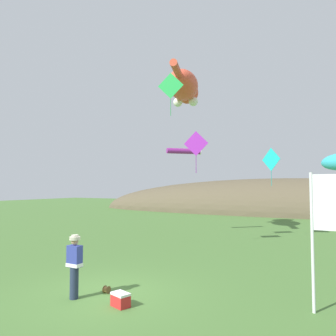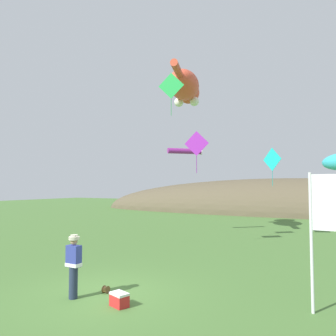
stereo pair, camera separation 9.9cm
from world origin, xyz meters
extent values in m
plane|color=#477033|center=(0.00, 0.00, 0.00)|extent=(120.00, 120.00, 0.00)
ellipsoid|color=brown|center=(0.00, 32.16, 0.00)|extent=(50.50, 11.78, 8.17)
cylinder|color=#232D47|center=(-0.45, -0.68, 0.44)|extent=(0.24, 0.24, 0.88)
cube|color=navy|center=(-0.45, -0.68, 1.18)|extent=(0.40, 0.24, 0.60)
cube|color=white|center=(-0.45, -0.68, 0.94)|extent=(0.42, 0.26, 0.10)
sphere|color=tan|center=(-0.45, -0.68, 1.59)|extent=(0.20, 0.20, 0.20)
cylinder|color=#B2AD99|center=(-0.45, -0.68, 1.68)|extent=(0.30, 0.30, 0.09)
cylinder|color=#B2AD99|center=(-0.45, -0.68, 1.74)|extent=(0.20, 0.20, 0.07)
cylinder|color=olive|center=(0.05, 0.12, 0.11)|extent=(0.14, 0.16, 0.16)
cylinder|color=brown|center=(-0.01, 0.12, 0.11)|extent=(0.02, 0.22, 0.22)
cylinder|color=brown|center=(0.12, 0.12, 0.11)|extent=(0.02, 0.22, 0.22)
cube|color=red|center=(1.06, -0.54, 0.15)|extent=(0.55, 0.45, 0.30)
cube|color=white|center=(1.06, -0.54, 0.33)|extent=(0.57, 0.46, 0.06)
cylinder|color=silver|center=(5.55, 1.42, 1.75)|extent=(0.08, 0.08, 3.50)
cube|color=white|center=(5.87, 1.42, 2.75)|extent=(0.60, 0.03, 1.40)
ellipsoid|color=#E04C33|center=(-3.01, 11.60, 9.85)|extent=(3.06, 4.21, 1.80)
ellipsoid|color=white|center=(-3.07, 11.77, 9.52)|extent=(1.80, 2.68, 0.99)
sphere|color=#E04C33|center=(-3.74, 13.82, 10.03)|extent=(1.62, 1.62, 1.62)
cone|color=#4E1A11|center=(-4.17, 13.68, 10.62)|extent=(0.73, 0.73, 0.54)
cone|color=#4E1A11|center=(-3.32, 13.96, 10.62)|extent=(0.73, 0.73, 0.54)
sphere|color=white|center=(-3.94, 12.69, 9.08)|extent=(0.65, 0.65, 0.65)
sphere|color=white|center=(-2.91, 13.03, 9.08)|extent=(0.65, 0.65, 0.65)
cylinder|color=#E04C33|center=(-2.12, 8.86, 9.94)|extent=(1.03, 2.02, 0.43)
sphere|color=black|center=(5.84, 9.06, 4.28)|extent=(0.18, 0.18, 0.18)
cylinder|color=#8C268C|center=(-3.12, 11.91, 5.49)|extent=(1.92, 1.89, 0.36)
torus|color=white|center=(-2.28, 12.72, 5.49)|extent=(0.35, 0.36, 0.44)
cube|color=purple|center=(-0.51, 7.98, 5.38)|extent=(1.29, 0.23, 1.31)
cylinder|color=black|center=(-0.51, 7.99, 5.38)|extent=(0.87, 0.16, 0.02)
cube|color=#6B1A7C|center=(-0.51, 7.98, 4.28)|extent=(0.03, 0.01, 0.90)
cube|color=#19BFBF|center=(2.35, 12.81, 4.79)|extent=(1.22, 0.76, 1.43)
cylinder|color=black|center=(2.35, 12.82, 4.79)|extent=(0.82, 0.51, 0.02)
cube|color=#118585|center=(2.35, 12.81, 3.62)|extent=(0.03, 0.02, 0.90)
cube|color=green|center=(-1.58, 7.19, 8.40)|extent=(1.32, 0.39, 1.37)
cylinder|color=black|center=(-1.58, 7.20, 8.40)|extent=(0.89, 0.27, 0.02)
cube|color=#1A7C35|center=(-1.58, 7.19, 7.26)|extent=(0.03, 0.02, 0.90)
camera|label=1|loc=(6.35, -7.63, 3.15)|focal=35.00mm
camera|label=2|loc=(6.43, -7.58, 3.15)|focal=35.00mm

